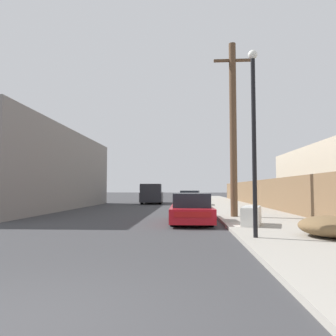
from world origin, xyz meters
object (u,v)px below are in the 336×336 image
(pickup_truck, at_px, (152,194))
(street_lamp, at_px, (254,128))
(utility_pole, at_px, (233,127))
(brush_pile, at_px, (331,226))
(parked_sports_car_red, at_px, (191,209))
(discarded_fridge, at_px, (251,216))
(car_parked_mid, at_px, (190,199))

(pickup_truck, distance_m, street_lamp, 22.44)
(utility_pole, distance_m, brush_pile, 7.74)
(parked_sports_car_red, xyz_separation_m, utility_pole, (2.06, 1.81, 3.83))
(discarded_fridge, bearing_deg, utility_pole, 108.02)
(car_parked_mid, xyz_separation_m, utility_pole, (1.95, -11.37, 3.80))
(parked_sports_car_red, height_order, brush_pile, parked_sports_car_red)
(car_parked_mid, bearing_deg, utility_pole, -76.08)
(discarded_fridge, relative_size, utility_pole, 0.21)
(brush_pile, bearing_deg, car_parked_mid, 101.64)
(parked_sports_car_red, relative_size, car_parked_mid, 1.04)
(utility_pole, bearing_deg, parked_sports_car_red, -138.65)
(car_parked_mid, bearing_deg, pickup_truck, 138.24)
(car_parked_mid, relative_size, utility_pole, 0.53)
(parked_sports_car_red, bearing_deg, utility_pole, 40.59)
(parked_sports_car_red, height_order, pickup_truck, pickup_truck)
(parked_sports_car_red, distance_m, brush_pile, 5.95)
(pickup_truck, bearing_deg, brush_pile, 106.06)
(car_parked_mid, relative_size, brush_pile, 2.39)
(brush_pile, bearing_deg, discarded_fridge, 119.35)
(utility_pole, xyz_separation_m, brush_pile, (1.71, -6.41, -3.99))
(parked_sports_car_red, distance_m, street_lamp, 5.71)
(discarded_fridge, xyz_separation_m, street_lamp, (-0.49, -3.07, 2.65))
(discarded_fridge, xyz_separation_m, brush_pile, (1.60, -2.84, -0.05))
(brush_pile, bearing_deg, pickup_truck, 108.66)
(parked_sports_car_red, distance_m, pickup_truck, 17.26)
(car_parked_mid, relative_size, street_lamp, 0.86)
(pickup_truck, bearing_deg, parked_sports_car_red, 99.06)
(discarded_fridge, distance_m, street_lamp, 4.09)
(discarded_fridge, relative_size, street_lamp, 0.33)
(discarded_fridge, distance_m, pickup_truck, 19.50)
(utility_pole, distance_m, street_lamp, 6.77)
(pickup_truck, height_order, utility_pole, utility_pole)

